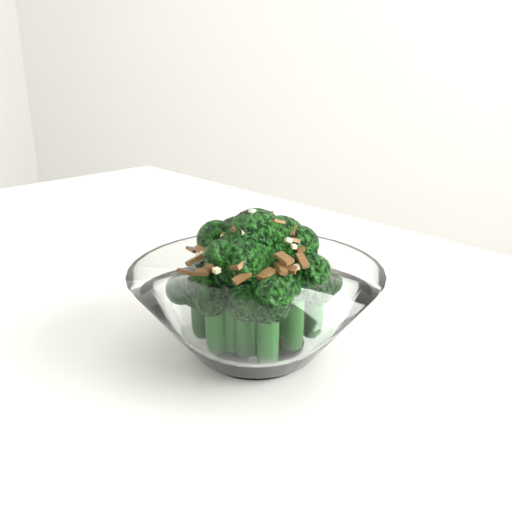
% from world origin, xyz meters
% --- Properties ---
extents(table, '(1.42, 1.22, 0.75)m').
position_xyz_m(table, '(0.13, -0.13, 0.68)').
color(table, white).
rests_on(table, ground).
extents(broccoli_dish, '(0.19, 0.19, 0.12)m').
position_xyz_m(broccoli_dish, '(0.25, -0.15, 0.80)').
color(broccoli_dish, white).
rests_on(broccoli_dish, table).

